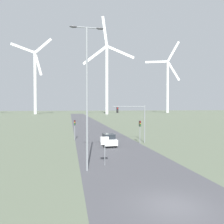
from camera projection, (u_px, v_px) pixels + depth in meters
ground_plane at (173, 206)px, 12.82m from camera, size 600.00×600.00×0.00m
road_surface at (91, 128)px, 59.91m from camera, size 10.00×240.00×0.01m
streetlamp at (87, 84)px, 19.66m from camera, size 3.07×0.32×13.03m
stop_sign_near at (105, 145)px, 21.55m from camera, size 0.81×0.07×2.87m
traffic_light_post_near_left at (75, 125)px, 38.01m from camera, size 0.28×0.34×3.48m
traffic_light_post_near_right at (140, 127)px, 34.30m from camera, size 0.28×0.34×3.62m
traffic_light_mast_overhead at (134, 116)px, 34.72m from camera, size 5.37×0.35×6.10m
car_approaching at (109, 140)px, 32.27m from camera, size 1.98×4.18×1.83m
wind_turbine_left at (35, 77)px, 167.96m from camera, size 28.82×10.12×60.31m
wind_turbine_center at (107, 72)px, 164.65m from camera, size 39.06×4.77×73.63m
wind_turbine_right at (168, 81)px, 203.49m from camera, size 31.20×8.72×66.42m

